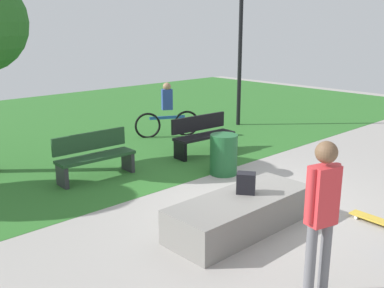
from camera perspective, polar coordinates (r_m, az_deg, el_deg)
ground_plane at (r=7.90m, az=8.19°, el=-7.34°), size 28.00×28.00×0.00m
grass_lawn at (r=13.89m, az=-17.61°, el=1.91°), size 26.60×12.45×0.01m
concrete_ledge at (r=6.78m, az=6.27°, el=-8.79°), size 2.42×0.92×0.51m
backpack_on_ledge at (r=6.79m, az=6.95°, el=-5.00°), size 0.33×0.34×0.32m
skater_watching at (r=5.04m, az=16.34°, el=-7.83°), size 0.42×0.27×1.82m
skateboard_by_ledge at (r=7.54m, az=22.48°, el=-8.97°), size 0.25×0.81×0.08m
park_bench_center_lawn at (r=9.07m, az=-12.44°, el=-1.36°), size 1.62×0.53×0.91m
park_bench_near_lamppost at (r=10.54m, az=1.38°, el=1.28°), size 1.63×0.57×0.91m
lamp_post at (r=13.51m, az=6.28°, el=14.95°), size 0.28×0.28×5.03m
trash_bin at (r=9.13m, az=4.08°, el=-1.35°), size 0.56×0.56×0.84m
cyclist_on_bicycle at (r=12.22m, az=-3.20°, el=3.90°), size 1.64×0.89×1.52m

